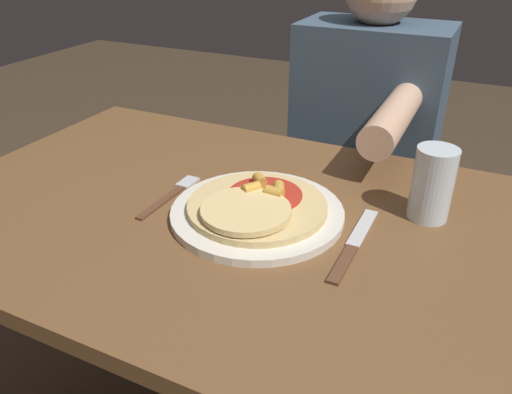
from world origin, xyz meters
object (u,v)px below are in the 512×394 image
(plate, at_px, (256,214))
(dining_table, at_px, (261,277))
(fork, at_px, (173,194))
(knife, at_px, (353,245))
(person_diner, at_px, (364,150))
(drinking_glass, at_px, (432,184))
(pizza, at_px, (255,206))

(plate, bearing_deg, dining_table, 33.38)
(fork, distance_m, knife, 0.35)
(fork, height_order, person_diner, person_diner)
(fork, height_order, knife, same)
(fork, distance_m, drinking_glass, 0.46)
(plate, bearing_deg, drinking_glass, 26.24)
(plate, height_order, pizza, pizza)
(plate, height_order, knife, plate)
(knife, bearing_deg, dining_table, 174.28)
(plate, distance_m, pizza, 0.02)
(plate, xyz_separation_m, pizza, (0.00, -0.00, 0.02))
(pizza, bearing_deg, knife, -2.39)
(dining_table, distance_m, fork, 0.22)
(drinking_glass, xyz_separation_m, person_diner, (-0.22, 0.46, -0.16))
(fork, xyz_separation_m, drinking_glass, (0.44, 0.12, 0.06))
(dining_table, bearing_deg, person_diner, 86.73)
(drinking_glass, bearing_deg, person_diner, 115.50)
(dining_table, bearing_deg, knife, -5.72)
(dining_table, relative_size, knife, 5.56)
(fork, bearing_deg, dining_table, -0.27)
(dining_table, xyz_separation_m, person_diner, (0.03, 0.59, 0.03))
(dining_table, relative_size, person_diner, 1.04)
(dining_table, relative_size, fork, 6.98)
(knife, height_order, drinking_glass, drinking_glass)
(knife, relative_size, person_diner, 0.19)
(pizza, xyz_separation_m, fork, (-0.17, 0.01, -0.02))
(drinking_glass, bearing_deg, plate, -153.76)
(dining_table, height_order, plate, plate)
(drinking_glass, distance_m, person_diner, 0.54)
(plate, distance_m, person_diner, 0.60)
(dining_table, xyz_separation_m, knife, (0.17, -0.02, 0.13))
(fork, relative_size, knife, 0.80)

